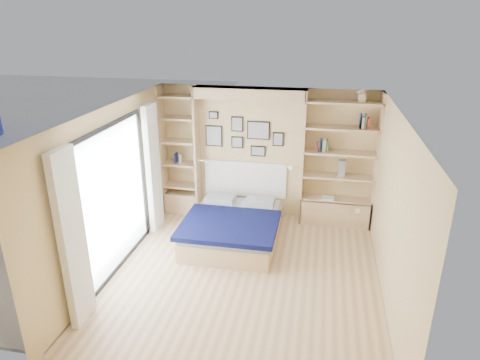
# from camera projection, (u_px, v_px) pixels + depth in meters

# --- Properties ---
(ground) EXTENTS (4.50, 4.50, 0.00)m
(ground) POSITION_uv_depth(u_px,v_px,m) (244.00, 277.00, 6.44)
(ground) COLOR tan
(ground) RESTS_ON ground
(room_shell) EXTENTS (4.50, 4.50, 4.50)m
(room_shell) POSITION_uv_depth(u_px,v_px,m) (239.00, 174.00, 7.51)
(room_shell) COLOR tan
(room_shell) RESTS_ON ground
(bed) EXTENTS (1.59, 2.12, 1.07)m
(bed) POSITION_uv_depth(u_px,v_px,m) (233.00, 226.00, 7.43)
(bed) COLOR tan
(bed) RESTS_ON ground
(photo_gallery) EXTENTS (1.48, 0.02, 0.82)m
(photo_gallery) POSITION_uv_depth(u_px,v_px,m) (242.00, 135.00, 7.98)
(photo_gallery) COLOR black
(photo_gallery) RESTS_ON ground
(reading_lamps) EXTENTS (1.92, 0.12, 0.15)m
(reading_lamps) POSITION_uv_depth(u_px,v_px,m) (248.00, 164.00, 7.93)
(reading_lamps) COLOR silver
(reading_lamps) RESTS_ON ground
(shelf_decor) EXTENTS (3.52, 0.23, 2.03)m
(shelf_decor) POSITION_uv_depth(u_px,v_px,m) (334.00, 136.00, 7.50)
(shelf_decor) COLOR #A51E1E
(shelf_decor) RESTS_ON ground
(deck) EXTENTS (3.20, 4.00, 0.05)m
(deck) POSITION_uv_depth(u_px,v_px,m) (31.00, 253.00, 7.08)
(deck) COLOR #6B5E4F
(deck) RESTS_ON ground
(deck_chair) EXTENTS (0.75, 0.93, 0.82)m
(deck_chair) POSITION_uv_depth(u_px,v_px,m) (65.00, 225.00, 7.18)
(deck_chair) COLOR tan
(deck_chair) RESTS_ON ground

